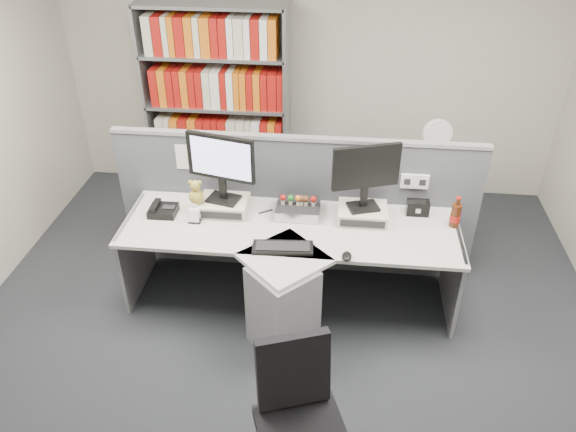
# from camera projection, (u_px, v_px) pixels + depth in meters

# --- Properties ---
(ground) EXTENTS (5.50, 5.50, 0.00)m
(ground) POSITION_uv_depth(u_px,v_px,m) (278.00, 372.00, 4.06)
(ground) COLOR #282A2F
(ground) RESTS_ON ground
(room_shell) EXTENTS (5.04, 5.54, 2.72)m
(room_shell) POSITION_uv_depth(u_px,v_px,m) (275.00, 147.00, 3.08)
(room_shell) COLOR #B2AC9E
(room_shell) RESTS_ON ground
(partition) EXTENTS (3.00, 0.08, 1.27)m
(partition) POSITION_uv_depth(u_px,v_px,m) (296.00, 204.00, 4.74)
(partition) COLOR #4D5058
(partition) RESTS_ON ground
(desk) EXTENTS (2.60, 1.20, 0.72)m
(desk) POSITION_uv_depth(u_px,v_px,m) (287.00, 271.00, 4.30)
(desk) COLOR beige
(desk) RESTS_ON ground
(monitor_riser_left) EXTENTS (0.38, 0.31, 0.10)m
(monitor_riser_left) POSITION_uv_depth(u_px,v_px,m) (224.00, 205.00, 4.50)
(monitor_riser_left) COLOR beige
(monitor_riser_left) RESTS_ON desk
(monitor_riser_right) EXTENTS (0.38, 0.31, 0.10)m
(monitor_riser_right) POSITION_uv_depth(u_px,v_px,m) (362.00, 213.00, 4.40)
(monitor_riser_right) COLOR beige
(monitor_riser_right) RESTS_ON desk
(monitor_left) EXTENTS (0.54, 0.23, 0.56)m
(monitor_left) POSITION_uv_depth(u_px,v_px,m) (221.00, 163.00, 4.29)
(monitor_left) COLOR black
(monitor_left) RESTS_ON monitor_riser_left
(monitor_right) EXTENTS (0.51, 0.23, 0.53)m
(monitor_right) POSITION_uv_depth(u_px,v_px,m) (366.00, 172.00, 4.20)
(monitor_right) COLOR black
(monitor_right) RESTS_ON monitor_riser_right
(desktop_pc) EXTENTS (0.34, 0.30, 0.09)m
(desktop_pc) POSITION_uv_depth(u_px,v_px,m) (298.00, 209.00, 4.47)
(desktop_pc) COLOR black
(desktop_pc) RESTS_ON desk
(figurines) EXTENTS (0.29, 0.05, 0.09)m
(figurines) POSITION_uv_depth(u_px,v_px,m) (299.00, 199.00, 4.40)
(figurines) COLOR beige
(figurines) RESTS_ON desktop_pc
(keyboard) EXTENTS (0.45, 0.20, 0.03)m
(keyboard) POSITION_uv_depth(u_px,v_px,m) (283.00, 247.00, 4.09)
(keyboard) COLOR black
(keyboard) RESTS_ON desk
(mouse) EXTENTS (0.07, 0.11, 0.04)m
(mouse) POSITION_uv_depth(u_px,v_px,m) (347.00, 256.00, 3.99)
(mouse) COLOR black
(mouse) RESTS_ON desk
(desk_phone) EXTENTS (0.22, 0.20, 0.09)m
(desk_phone) POSITION_uv_depth(u_px,v_px,m) (162.00, 210.00, 4.47)
(desk_phone) COLOR black
(desk_phone) RESTS_ON desk
(desk_calendar) EXTENTS (0.10, 0.07, 0.11)m
(desk_calendar) POSITION_uv_depth(u_px,v_px,m) (194.00, 217.00, 4.36)
(desk_calendar) COLOR black
(desk_calendar) RESTS_ON desk
(plush_toy) EXTENTS (0.12, 0.12, 0.20)m
(plush_toy) POSITION_uv_depth(u_px,v_px,m) (196.00, 193.00, 4.39)
(plush_toy) COLOR #A08D35
(plush_toy) RESTS_ON monitor_riser_left
(speaker) EXTENTS (0.18, 0.10, 0.12)m
(speaker) POSITION_uv_depth(u_px,v_px,m) (418.00, 208.00, 4.46)
(speaker) COLOR black
(speaker) RESTS_ON desk
(cola_bottle) EXTENTS (0.08, 0.08, 0.26)m
(cola_bottle) POSITION_uv_depth(u_px,v_px,m) (455.00, 215.00, 4.29)
(cola_bottle) COLOR #3F190A
(cola_bottle) RESTS_ON desk
(shelving_unit) EXTENTS (1.41, 0.40, 2.00)m
(shelving_unit) POSITION_uv_depth(u_px,v_px,m) (218.00, 109.00, 5.64)
(shelving_unit) COLOR gray
(shelving_unit) RESTS_ON ground
(filing_cabinet) EXTENTS (0.45, 0.61, 0.70)m
(filing_cabinet) POSITION_uv_depth(u_px,v_px,m) (427.00, 197.00, 5.42)
(filing_cabinet) COLOR gray
(filing_cabinet) RESTS_ON ground
(desk_fan) EXTENTS (0.27, 0.16, 0.46)m
(desk_fan) POSITION_uv_depth(u_px,v_px,m) (436.00, 137.00, 5.07)
(desk_fan) COLOR white
(desk_fan) RESTS_ON filing_cabinet
(office_chair) EXTENTS (0.66, 0.64, 0.99)m
(office_chair) POSITION_uv_depth(u_px,v_px,m) (299.00, 419.00, 3.10)
(office_chair) COLOR silver
(office_chair) RESTS_ON ground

